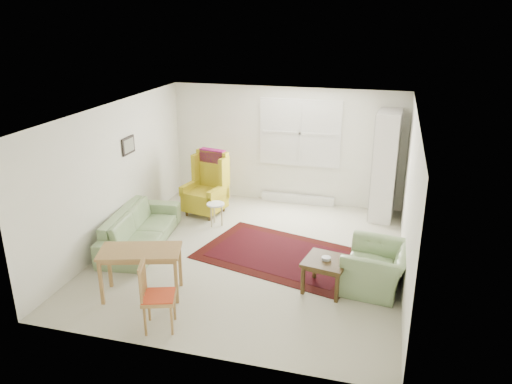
% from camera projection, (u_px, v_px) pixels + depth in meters
% --- Properties ---
extents(room, '(5.04, 5.54, 2.51)m').
position_uv_depth(room, '(256.00, 182.00, 8.37)').
color(room, beige).
rests_on(room, ground).
extents(rug, '(3.08, 2.38, 0.03)m').
position_uv_depth(rug, '(281.00, 255.00, 8.59)').
color(rug, black).
rests_on(rug, ground).
extents(sofa, '(1.10, 2.25, 0.87)m').
position_uv_depth(sofa, '(140.00, 222.00, 8.86)').
color(sofa, '#7F9C68').
rests_on(sofa, ground).
extents(armchair, '(1.03, 1.14, 0.81)m').
position_uv_depth(armchair, '(376.00, 264.00, 7.45)').
color(armchair, '#7F9C68').
rests_on(armchair, ground).
extents(wingback_chair, '(0.90, 0.94, 1.30)m').
position_uv_depth(wingback_chair, '(204.00, 184.00, 10.15)').
color(wingback_chair, gold).
rests_on(wingback_chair, ground).
extents(coffee_table, '(0.72, 0.72, 0.51)m').
position_uv_depth(coffee_table, '(325.00, 275.00, 7.45)').
color(coffee_table, '#3F2C13').
rests_on(coffee_table, ground).
extents(stool, '(0.37, 0.37, 0.46)m').
position_uv_depth(stool, '(216.00, 214.00, 9.73)').
color(stool, white).
rests_on(stool, ground).
extents(cabinet, '(0.52, 0.90, 2.18)m').
position_uv_depth(cabinet, '(386.00, 166.00, 9.85)').
color(cabinet, white).
rests_on(cabinet, ground).
extents(desk, '(1.28, 0.89, 0.73)m').
position_uv_depth(desk, '(142.00, 272.00, 7.28)').
color(desk, '#A37941').
rests_on(desk, ground).
extents(desk_chair, '(0.53, 0.53, 0.96)m').
position_uv_depth(desk_chair, '(159.00, 296.00, 6.48)').
color(desk_chair, '#A37941').
rests_on(desk_chair, ground).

